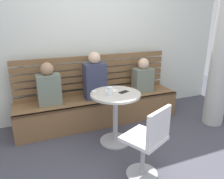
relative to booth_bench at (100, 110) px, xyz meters
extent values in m
plane|color=#42424C|center=(0.00, -1.20, -0.22)|extent=(8.00, 8.00, 0.00)
cube|color=silver|center=(0.00, 0.44, 1.23)|extent=(5.20, 0.10, 2.90)
cube|color=brown|center=(0.00, 0.00, 0.00)|extent=(2.70, 0.52, 0.44)
cube|color=brown|center=(0.00, -0.24, 0.20)|extent=(2.70, 0.04, 0.04)
cube|color=brown|center=(0.00, 0.24, 0.26)|extent=(2.65, 0.04, 0.09)
cube|color=brown|center=(0.00, 0.24, 0.39)|extent=(2.65, 0.04, 0.09)
cube|color=brown|center=(0.00, 0.24, 0.50)|extent=(2.65, 0.04, 0.09)
cube|color=brown|center=(0.00, 0.24, 0.62)|extent=(2.65, 0.04, 0.09)
cube|color=brown|center=(0.00, 0.24, 0.73)|extent=(2.65, 0.04, 0.09)
cube|color=brown|center=(0.00, 0.24, 0.84)|extent=(2.65, 0.04, 0.09)
cylinder|color=#ADADB2|center=(-0.01, -0.68, -0.21)|extent=(0.44, 0.44, 0.02)
cylinder|color=#ADADB2|center=(-0.01, -0.68, 0.15)|extent=(0.07, 0.07, 0.69)
cylinder|color=#B7B2A8|center=(-0.01, -0.68, 0.50)|extent=(0.68, 0.68, 0.03)
cylinder|color=#ADADB2|center=(0.00, -1.43, -0.21)|extent=(0.36, 0.36, 0.02)
cylinder|color=#ADADB2|center=(0.00, -1.43, 0.00)|extent=(0.05, 0.05, 0.45)
cube|color=silver|center=(0.00, -1.43, 0.25)|extent=(0.53, 0.53, 0.04)
cube|color=silver|center=(0.07, -1.58, 0.45)|extent=(0.38, 0.21, 0.36)
cube|color=#333851|center=(-0.07, 0.02, 0.51)|extent=(0.34, 0.22, 0.58)
sphere|color=#DBB293|center=(-0.07, 0.02, 0.88)|extent=(0.19, 0.19, 0.19)
cube|color=slate|center=(0.81, 0.02, 0.43)|extent=(0.34, 0.22, 0.42)
sphere|color=#DBB293|center=(0.81, 0.02, 0.72)|extent=(0.19, 0.19, 0.19)
cube|color=slate|center=(-0.80, 0.03, 0.45)|extent=(0.34, 0.22, 0.47)
sphere|color=#A37A5B|center=(-0.80, 0.03, 0.77)|extent=(0.19, 0.19, 0.19)
cylinder|color=white|center=(-0.10, -0.71, 0.57)|extent=(0.07, 0.07, 0.11)
cylinder|color=silver|center=(-0.30, -0.62, 0.55)|extent=(0.06, 0.06, 0.05)
cylinder|color=white|center=(-0.03, -0.58, 0.52)|extent=(0.17, 0.17, 0.01)
cube|color=black|center=(0.11, -0.68, 0.52)|extent=(0.16, 0.12, 0.01)
camera|label=1|loc=(-1.11, -3.22, 1.50)|focal=35.23mm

